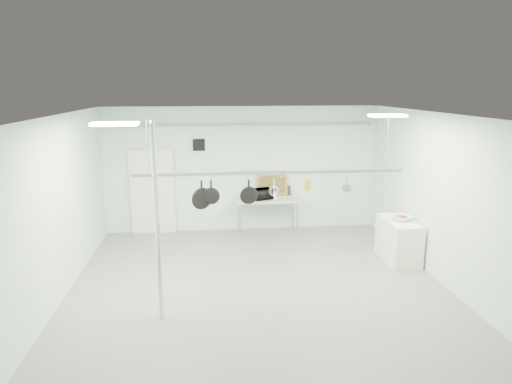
{
  "coord_description": "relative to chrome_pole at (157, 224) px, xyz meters",
  "views": [
    {
      "loc": [
        -0.91,
        -7.52,
        3.68
      ],
      "look_at": [
        0.02,
        1.0,
        1.69
      ],
      "focal_mm": 32.0,
      "sensor_mm": 36.0,
      "label": 1
    }
  ],
  "objects": [
    {
      "name": "painting_small",
      "position": [
        2.79,
        4.5,
        -0.57
      ],
      "size": [
        0.3,
        0.09,
        0.25
      ],
      "primitive_type": "cube",
      "rotation": [
        -0.17,
        0.0,
        0.04
      ],
      "color": "black",
      "rests_on": "prep_table"
    },
    {
      "name": "conduit_pipe",
      "position": [
        1.7,
        4.5,
        1.15
      ],
      "size": [
        6.6,
        0.07,
        0.07
      ],
      "primitive_type": "cylinder",
      "rotation": [
        0.0,
        1.57,
        0.0
      ],
      "color": "gray",
      "rests_on": "back_wall"
    },
    {
      "name": "skillet_mid",
      "position": [
        0.85,
        0.9,
        0.28
      ],
      "size": [
        0.31,
        0.1,
        0.41
      ],
      "primitive_type": null,
      "rotation": [
        0.0,
        0.0,
        -0.13
      ],
      "color": "black",
      "rests_on": "pot_rack"
    },
    {
      "name": "light_panel_right",
      "position": [
        4.1,
        1.2,
        1.56
      ],
      "size": [
        0.65,
        0.3,
        0.05
      ],
      "primitive_type": "cube",
      "color": "white",
      "rests_on": "ceiling"
    },
    {
      "name": "chrome_pole",
      "position": [
        0.0,
        0.0,
        0.0
      ],
      "size": [
        0.08,
        0.08,
        3.2
      ],
      "primitive_type": "cylinder",
      "color": "silver",
      "rests_on": "floor"
    },
    {
      "name": "coffee_canister",
      "position": [
        2.44,
        4.16,
        -0.58
      ],
      "size": [
        0.19,
        0.19,
        0.22
      ],
      "primitive_type": "cylinder",
      "rotation": [
        0.0,
        0.0,
        -0.33
      ],
      "color": "white",
      "rests_on": "prep_table"
    },
    {
      "name": "floor",
      "position": [
        1.7,
        0.6,
        -1.6
      ],
      "size": [
        8.0,
        8.0,
        0.0
      ],
      "primitive_type": "plane",
      "color": "gray",
      "rests_on": "ground"
    },
    {
      "name": "side_cabinet",
      "position": [
        4.85,
        2.0,
        -1.15
      ],
      "size": [
        0.6,
        1.2,
        0.9
      ],
      "primitive_type": "cube",
      "color": "silver",
      "rests_on": "floor"
    },
    {
      "name": "door",
      "position": [
        -0.6,
        4.54,
        -0.55
      ],
      "size": [
        1.1,
        0.1,
        2.2
      ],
      "primitive_type": "cube",
      "color": "silver",
      "rests_on": "floor"
    },
    {
      "name": "pot_rack",
      "position": [
        1.9,
        0.9,
        0.63
      ],
      "size": [
        4.8,
        0.06,
        1.0
      ],
      "color": "#B7B7BC",
      "rests_on": "ceiling"
    },
    {
      "name": "microwave",
      "position": [
        2.16,
        4.15,
        -0.56
      ],
      "size": [
        0.57,
        0.48,
        0.27
      ],
      "primitive_type": "imported",
      "rotation": [
        0.0,
        0.0,
        3.51
      ],
      "color": "black",
      "rests_on": "prep_table"
    },
    {
      "name": "painting_large",
      "position": [
        2.46,
        4.5,
        -0.41
      ],
      "size": [
        0.78,
        0.16,
        0.58
      ],
      "primitive_type": "cube",
      "rotation": [
        -0.14,
        0.0,
        0.04
      ],
      "color": "#BF8433",
      "rests_on": "prep_table"
    },
    {
      "name": "fruit_cluster",
      "position": [
        4.88,
        2.01,
        -0.61
      ],
      "size": [
        0.24,
        0.24,
        0.09
      ],
      "primitive_type": null,
      "color": "#9F110E",
      "rests_on": "fruit_bowl"
    },
    {
      "name": "right_wall",
      "position": [
        5.19,
        0.6,
        0.0
      ],
      "size": [
        0.02,
        8.0,
        3.2
      ],
      "primitive_type": "cube",
      "color": "silver",
      "rests_on": "floor"
    },
    {
      "name": "saucepan",
      "position": [
        3.29,
        0.9,
        0.35
      ],
      "size": [
        0.16,
        0.11,
        0.28
      ],
      "primitive_type": null,
      "rotation": [
        0.0,
        0.0,
        -0.12
      ],
      "color": "#B2B2B7",
      "rests_on": "pot_rack"
    },
    {
      "name": "back_wall",
      "position": [
        1.7,
        4.59,
        0.0
      ],
      "size": [
        7.0,
        0.02,
        3.2
      ],
      "primitive_type": "cube",
      "color": "silver",
      "rests_on": "floor"
    },
    {
      "name": "light_panel_left",
      "position": [
        -0.5,
        -0.2,
        1.56
      ],
      "size": [
        0.65,
        0.3,
        0.05
      ],
      "primitive_type": "cube",
      "color": "white",
      "rests_on": "ceiling"
    },
    {
      "name": "grater",
      "position": [
        2.57,
        0.9,
        0.36
      ],
      "size": [
        0.1,
        0.02,
        0.24
      ],
      "primitive_type": null,
      "rotation": [
        0.0,
        0.0,
        0.04
      ],
      "color": "yellow",
      "rests_on": "pot_rack"
    },
    {
      "name": "whisk",
      "position": [
        1.97,
        0.9,
        0.3
      ],
      "size": [
        0.23,
        0.23,
        0.36
      ],
      "primitive_type": null,
      "rotation": [
        0.0,
        0.0,
        0.38
      ],
      "color": "#AFAFB4",
      "rests_on": "pot_rack"
    },
    {
      "name": "fruit_bowl",
      "position": [
        4.88,
        2.01,
        -0.65
      ],
      "size": [
        0.47,
        0.47,
        0.1
      ],
      "primitive_type": "imported",
      "rotation": [
        0.0,
        0.0,
        0.12
      ],
      "color": "white",
      "rests_on": "side_cabinet"
    },
    {
      "name": "skillet_right",
      "position": [
        1.52,
        0.9,
        0.27
      ],
      "size": [
        0.32,
        0.11,
        0.43
      ],
      "primitive_type": null,
      "rotation": [
        0.0,
        0.0,
        0.15
      ],
      "color": "black",
      "rests_on": "pot_rack"
    },
    {
      "name": "prep_table",
      "position": [
        2.3,
        4.2,
        -0.77
      ],
      "size": [
        1.6,
        0.7,
        0.91
      ],
      "color": "#AECDB7",
      "rests_on": "floor"
    },
    {
      "name": "wall_vent",
      "position": [
        0.6,
        4.57,
        0.65
      ],
      "size": [
        0.3,
        0.04,
        0.3
      ],
      "primitive_type": "cube",
      "color": "black",
      "rests_on": "back_wall"
    },
    {
      "name": "skillet_left",
      "position": [
        0.69,
        0.9,
        0.22
      ],
      "size": [
        0.37,
        0.24,
        0.53
      ],
      "primitive_type": null,
      "rotation": [
        0.0,
        0.0,
        0.5
      ],
      "color": "black",
      "rests_on": "pot_rack"
    },
    {
      "name": "ceiling",
      "position": [
        1.7,
        0.6,
        1.59
      ],
      "size": [
        7.0,
        8.0,
        0.02
      ],
      "primitive_type": "cube",
      "color": "silver",
      "rests_on": "back_wall"
    }
  ]
}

